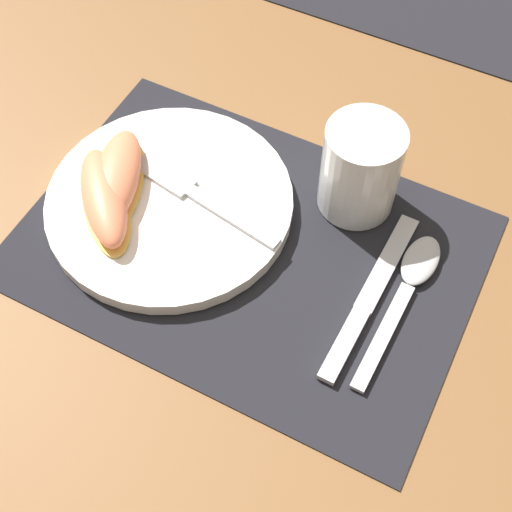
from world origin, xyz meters
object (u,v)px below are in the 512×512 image
object	(u,v)px
citrus_wedge_0	(116,180)
juice_glass	(360,173)
plate	(170,203)
spoon	(411,280)
fork	(195,194)
knife	(368,299)
citrus_wedge_1	(104,199)

from	to	relation	value
citrus_wedge_0	juice_glass	bearing A→B (deg)	26.63
plate	spoon	bearing A→B (deg)	6.48
spoon	citrus_wedge_0	bearing A→B (deg)	-172.07
juice_glass	fork	distance (m)	0.17
plate	juice_glass	bearing A→B (deg)	30.02
plate	knife	size ratio (longest dim) A/B	1.26
knife	citrus_wedge_1	xyz separation A→B (m)	(-0.28, -0.03, 0.03)
juice_glass	knife	xyz separation A→B (m)	(0.06, -0.11, -0.04)
plate	juice_glass	xyz separation A→B (m)	(0.17, 0.10, 0.04)
fork	citrus_wedge_0	distance (m)	0.08
juice_glass	fork	world-z (taller)	juice_glass
juice_glass	plate	bearing A→B (deg)	-149.98
juice_glass	citrus_wedge_1	size ratio (longest dim) A/B	0.80
fork	plate	bearing A→B (deg)	-145.18
juice_glass	knife	world-z (taller)	juice_glass
citrus_wedge_0	fork	bearing A→B (deg)	21.27
juice_glass	knife	distance (m)	0.13
plate	citrus_wedge_1	distance (m)	0.07
fork	juice_glass	bearing A→B (deg)	29.24
plate	knife	distance (m)	0.23
knife	spoon	xyz separation A→B (m)	(0.03, 0.04, 0.00)
plate	citrus_wedge_0	world-z (taller)	citrus_wedge_0
juice_glass	citrus_wedge_1	world-z (taller)	juice_glass
plate	juice_glass	distance (m)	0.20
plate	fork	distance (m)	0.03
juice_glass	citrus_wedge_0	distance (m)	0.25
spoon	citrus_wedge_1	xyz separation A→B (m)	(-0.31, -0.07, 0.03)
citrus_wedge_1	spoon	bearing A→B (deg)	12.55
plate	knife	xyz separation A→B (m)	(0.23, -0.01, -0.01)
citrus_wedge_1	fork	bearing A→B (deg)	36.84
plate	fork	bearing A→B (deg)	34.82
knife	spoon	size ratio (longest dim) A/B	1.10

